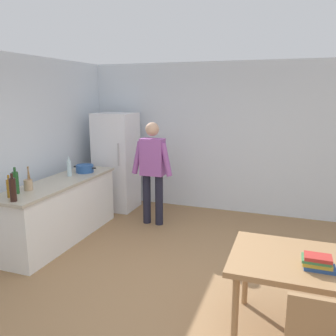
# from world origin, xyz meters

# --- Properties ---
(ground_plane) EXTENTS (14.00, 14.00, 0.00)m
(ground_plane) POSITION_xyz_m (0.00, 0.00, 0.00)
(ground_plane) COLOR #936D47
(wall_back) EXTENTS (6.40, 0.12, 2.70)m
(wall_back) POSITION_xyz_m (0.00, 3.00, 1.35)
(wall_back) COLOR silver
(wall_back) RESTS_ON ground_plane
(kitchen_counter) EXTENTS (0.64, 2.20, 0.90)m
(kitchen_counter) POSITION_xyz_m (-2.00, 0.80, 0.45)
(kitchen_counter) COLOR white
(kitchen_counter) RESTS_ON ground_plane
(refrigerator) EXTENTS (0.70, 0.67, 1.80)m
(refrigerator) POSITION_xyz_m (-1.90, 2.40, 0.90)
(refrigerator) COLOR white
(refrigerator) RESTS_ON ground_plane
(person) EXTENTS (0.70, 0.22, 1.70)m
(person) POSITION_xyz_m (-0.95, 1.85, 0.98)
(person) COLOR #1E1E2D
(person) RESTS_ON ground_plane
(dining_table) EXTENTS (1.40, 0.90, 0.75)m
(dining_table) POSITION_xyz_m (1.40, -0.30, 0.67)
(dining_table) COLOR #9E754C
(dining_table) RESTS_ON ground_plane
(cooking_pot) EXTENTS (0.40, 0.28, 0.12)m
(cooking_pot) POSITION_xyz_m (-1.96, 1.43, 0.96)
(cooking_pot) COLOR #285193
(cooking_pot) RESTS_ON kitchen_counter
(utensil_jar) EXTENTS (0.11, 0.11, 0.32)m
(utensil_jar) POSITION_xyz_m (-2.07, 0.26, 0.98)
(utensil_jar) COLOR tan
(utensil_jar) RESTS_ON kitchen_counter
(bottle_oil_amber) EXTENTS (0.06, 0.06, 0.28)m
(bottle_oil_amber) POSITION_xyz_m (-2.06, -0.07, 1.02)
(bottle_oil_amber) COLOR #996619
(bottle_oil_amber) RESTS_ON kitchen_counter
(bottle_wine_dark) EXTENTS (0.08, 0.08, 0.34)m
(bottle_wine_dark) POSITION_xyz_m (-1.90, -0.19, 1.05)
(bottle_wine_dark) COLOR black
(bottle_wine_dark) RESTS_ON kitchen_counter
(bottle_water_clear) EXTENTS (0.07, 0.07, 0.30)m
(bottle_water_clear) POSITION_xyz_m (-2.03, 1.11, 1.03)
(bottle_water_clear) COLOR silver
(bottle_water_clear) RESTS_ON kitchen_counter
(bottle_wine_green) EXTENTS (0.08, 0.08, 0.34)m
(bottle_wine_green) POSITION_xyz_m (-2.11, 0.08, 1.05)
(bottle_wine_green) COLOR #1E5123
(bottle_wine_green) RESTS_ON kitchen_counter
(book_stack) EXTENTS (0.26, 0.18, 0.12)m
(book_stack) POSITION_xyz_m (1.42, -0.44, 0.81)
(book_stack) COLOR #284C8E
(book_stack) RESTS_ON dining_table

